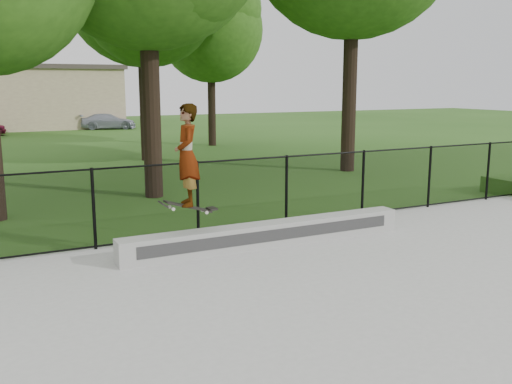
# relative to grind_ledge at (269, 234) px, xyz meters

# --- Properties ---
(grind_ledge) EXTENTS (5.67, 0.40, 0.43)m
(grind_ledge) POSITION_rel_grind_ledge_xyz_m (0.00, 0.00, 0.00)
(grind_ledge) COLOR #9B9B96
(grind_ledge) RESTS_ON concrete_slab
(car_c) EXTENTS (3.59, 2.21, 1.05)m
(car_c) POSITION_rel_grind_ledge_xyz_m (3.79, 30.15, 0.25)
(car_c) COLOR #969AAA
(car_c) RESTS_ON ground
(skater_airborne) EXTENTS (0.81, 0.71, 1.93)m
(skater_airborne) POSITION_rel_grind_ledge_xyz_m (-1.57, -0.00, 1.53)
(skater_airborne) COLOR black
(skater_airborne) RESTS_ON ground
(chainlink_fence) EXTENTS (16.06, 0.06, 1.50)m
(chainlink_fence) POSITION_rel_grind_ledge_xyz_m (1.07, 1.20, 0.54)
(chainlink_fence) COLOR black
(chainlink_fence) RESTS_ON concrete_slab
(distant_building) EXTENTS (12.40, 6.40, 4.30)m
(distant_building) POSITION_rel_grind_ledge_xyz_m (-0.93, 33.30, 1.89)
(distant_building) COLOR #C7B48C
(distant_building) RESTS_ON ground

